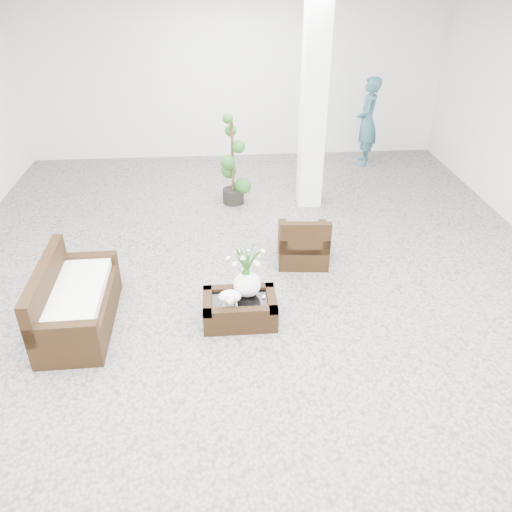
{
  "coord_description": "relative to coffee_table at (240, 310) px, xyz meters",
  "views": [
    {
      "loc": [
        -0.45,
        -5.71,
        3.97
      ],
      "look_at": [
        0.0,
        -0.1,
        0.62
      ],
      "focal_mm": 35.72,
      "sensor_mm": 36.0,
      "label": 1
    }
  ],
  "objects": [
    {
      "name": "topiary",
      "position": [
        0.07,
        3.53,
        0.66
      ],
      "size": [
        0.43,
        0.43,
        1.63
      ],
      "primitive_type": null,
      "color": "#1F4E19",
      "rests_on": "ground"
    },
    {
      "name": "loveseat",
      "position": [
        -1.96,
        0.07,
        0.27
      ],
      "size": [
        0.8,
        1.63,
        0.86
      ],
      "primitive_type": "cube",
      "rotation": [
        0.0,
        0.0,
        1.59
      ],
      "color": "black",
      "rests_on": "ground"
    },
    {
      "name": "planter_narcissus",
      "position": [
        0.1,
        0.1,
        0.56
      ],
      "size": [
        0.44,
        0.44,
        0.8
      ],
      "primitive_type": null,
      "color": "white",
      "rests_on": "coffee_table"
    },
    {
      "name": "shopper",
      "position": [
        2.99,
        5.37,
        0.76
      ],
      "size": [
        0.63,
        0.78,
        1.83
      ],
      "primitive_type": "imported",
      "rotation": [
        0.0,
        0.0,
        -1.9
      ],
      "color": "#2F5A6A",
      "rests_on": "ground"
    },
    {
      "name": "sheep_figurine",
      "position": [
        -0.12,
        -0.1,
        0.26
      ],
      "size": [
        0.28,
        0.23,
        0.21
      ],
      "primitive_type": "ellipsoid",
      "color": "white",
      "rests_on": "coffee_table"
    },
    {
      "name": "tealight",
      "position": [
        0.3,
        0.02,
        0.17
      ],
      "size": [
        0.04,
        0.04,
        0.03
      ],
      "primitive_type": "cylinder",
      "color": "white",
      "rests_on": "coffee_table"
    },
    {
      "name": "column",
      "position": [
        1.44,
        3.42,
        1.59
      ],
      "size": [
        0.4,
        0.4,
        3.5
      ],
      "primitive_type": "cube",
      "color": "white",
      "rests_on": "ground"
    },
    {
      "name": "armchair",
      "position": [
        1.01,
        1.38,
        0.23
      ],
      "size": [
        0.78,
        0.75,
        0.77
      ],
      "primitive_type": "cube",
      "rotation": [
        0.0,
        0.0,
        3.05
      ],
      "color": "black",
      "rests_on": "ground"
    },
    {
      "name": "ground",
      "position": [
        0.24,
        0.62,
        -0.16
      ],
      "size": [
        11.0,
        11.0,
        0.0
      ],
      "primitive_type": "plane",
      "color": "gray",
      "rests_on": "ground"
    },
    {
      "name": "coffee_table",
      "position": [
        0.0,
        0.0,
        0.0
      ],
      "size": [
        0.9,
        0.6,
        0.31
      ],
      "primitive_type": "cube",
      "color": "black",
      "rests_on": "ground"
    }
  ]
}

